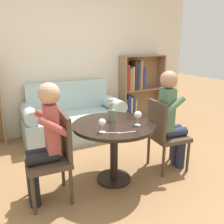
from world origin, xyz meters
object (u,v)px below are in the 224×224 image
(couch, at_px, (74,120))
(flower_vase, at_px, (112,113))
(bookshelf_right, at_px, (136,89))
(wine_glass_left, at_px, (102,123))
(wine_glass_right, at_px, (138,115))
(chair_left, at_px, (55,154))
(person_right, at_px, (171,118))
(person_left, at_px, (44,140))
(chair_right, at_px, (164,132))

(couch, relative_size, flower_vase, 6.18)
(bookshelf_right, distance_m, wine_glass_left, 2.56)
(wine_glass_left, bearing_deg, bookshelf_right, 50.15)
(couch, distance_m, wine_glass_right, 1.76)
(wine_glass_left, bearing_deg, flower_vase, 49.32)
(flower_vase, bearing_deg, bookshelf_right, 50.29)
(chair_left, relative_size, person_right, 0.72)
(person_left, bearing_deg, flower_vase, 101.33)
(wine_glass_left, bearing_deg, wine_glass_right, 3.26)
(person_left, relative_size, wine_glass_right, 7.65)
(couch, xyz_separation_m, chair_left, (-0.68, -1.54, 0.18))
(chair_right, bearing_deg, flower_vase, 83.43)
(person_right, xyz_separation_m, wine_glass_left, (-1.00, -0.13, 0.13))
(person_right, bearing_deg, wine_glass_right, 106.39)
(chair_left, relative_size, flower_vase, 3.37)
(wine_glass_right, bearing_deg, chair_left, 171.38)
(chair_right, bearing_deg, wine_glass_left, 104.68)
(couch, height_order, bookshelf_right, bookshelf_right)
(person_right, relative_size, wine_glass_left, 8.81)
(person_left, xyz_separation_m, person_right, (1.54, -0.03, 0.02))
(person_left, height_order, flower_vase, person_left)
(bookshelf_right, xyz_separation_m, chair_right, (-0.73, -1.82, -0.19))
(wine_glass_left, relative_size, wine_glass_right, 0.90)
(wine_glass_right, bearing_deg, flower_vase, 125.10)
(wine_glass_left, xyz_separation_m, flower_vase, (0.25, 0.29, -0.00))
(flower_vase, bearing_deg, person_left, -171.12)
(person_left, relative_size, wine_glass_left, 8.53)
(flower_vase, bearing_deg, chair_right, -12.05)
(bookshelf_right, height_order, chair_left, bookshelf_right)
(chair_right, height_order, person_right, person_right)
(bookshelf_right, distance_m, wine_glass_right, 2.29)
(bookshelf_right, relative_size, wine_glass_left, 9.41)
(couch, bearing_deg, chair_right, -66.29)
(bookshelf_right, bearing_deg, wine_glass_left, -129.85)
(wine_glass_left, height_order, wine_glass_right, wine_glass_right)
(person_left, xyz_separation_m, wine_glass_right, (0.97, -0.14, 0.16))
(person_right, distance_m, wine_glass_left, 1.01)
(flower_vase, bearing_deg, wine_glass_right, -54.90)
(chair_left, bearing_deg, flower_vase, 102.93)
(couch, bearing_deg, flower_vase, -89.21)
(bookshelf_right, bearing_deg, person_right, -109.35)
(chair_left, bearing_deg, wine_glass_left, 73.08)
(flower_vase, bearing_deg, chair_left, -169.51)
(wine_glass_left, bearing_deg, couch, 82.33)
(chair_left, relative_size, person_left, 0.74)
(person_right, distance_m, wine_glass_right, 0.59)
(chair_left, relative_size, chair_right, 1.00)
(person_right, distance_m, flower_vase, 0.77)
(couch, distance_m, chair_right, 1.70)
(chair_left, xyz_separation_m, person_right, (1.45, -0.03, 0.18))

